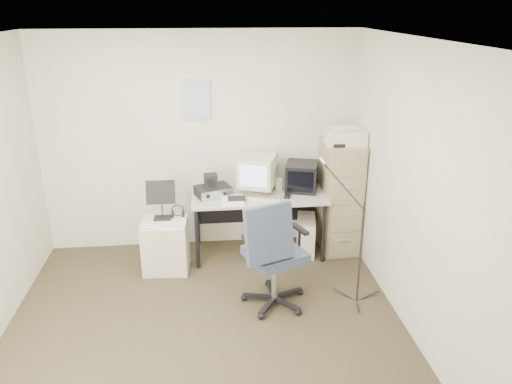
{
  "coord_description": "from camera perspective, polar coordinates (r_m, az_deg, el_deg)",
  "views": [
    {
      "loc": [
        0.05,
        -3.76,
        2.75
      ],
      "look_at": [
        0.55,
        0.95,
        0.95
      ],
      "focal_mm": 35.0,
      "sensor_mm": 36.0,
      "label": 1
    }
  ],
  "objects": [
    {
      "name": "office_chair",
      "position": [
        4.72,
        2.19,
        -6.89
      ],
      "size": [
        0.84,
        0.84,
        1.11
      ],
      "primitive_type": "cube",
      "rotation": [
        0.0,
        0.0,
        0.39
      ],
      "color": "#353F53",
      "rests_on": "floor"
    },
    {
      "name": "ceiling",
      "position": [
        3.77,
        -7.12,
        16.84
      ],
      "size": [
        3.6,
        3.6,
        0.01
      ],
      "primitive_type": "cube",
      "color": "white",
      "rests_on": "ground"
    },
    {
      "name": "floor",
      "position": [
        4.67,
        -5.71,
        -15.53
      ],
      "size": [
        3.6,
        3.6,
        0.01
      ],
      "primitive_type": "cube",
      "color": "#363021",
      "rests_on": "ground"
    },
    {
      "name": "wall_front",
      "position": [
        2.47,
        -6.27,
        -16.73
      ],
      "size": [
        3.6,
        0.02,
        2.5
      ],
      "primitive_type": "cube",
      "color": "beige",
      "rests_on": "ground"
    },
    {
      "name": "crt_monitor",
      "position": [
        5.62,
        0.17,
        2.03
      ],
      "size": [
        0.49,
        0.51,
        0.42
      ],
      "primitive_type": "cube",
      "rotation": [
        0.0,
        0.0,
        -0.33
      ],
      "color": "white",
      "rests_on": "desk"
    },
    {
      "name": "music_stand",
      "position": [
        5.35,
        -10.77,
        -0.83
      ],
      "size": [
        0.33,
        0.22,
        0.44
      ],
      "primitive_type": "cube",
      "rotation": [
        0.0,
        0.0,
        0.21
      ],
      "color": "black",
      "rests_on": "side_cart"
    },
    {
      "name": "side_cart",
      "position": [
        5.51,
        -10.29,
        -6.05
      ],
      "size": [
        0.5,
        0.41,
        0.59
      ],
      "primitive_type": "cube",
      "rotation": [
        0.0,
        0.0,
        -0.07
      ],
      "color": "silver",
      "rests_on": "floor"
    },
    {
      "name": "mouse",
      "position": [
        5.54,
        3.62,
        -0.46
      ],
      "size": [
        0.09,
        0.12,
        0.03
      ],
      "primitive_type": "cube",
      "rotation": [
        0.0,
        0.0,
        -0.32
      ],
      "color": "black",
      "rests_on": "desk"
    },
    {
      "name": "desk_speaker",
      "position": [
        5.73,
        2.67,
        0.88
      ],
      "size": [
        0.09,
        0.09,
        0.14
      ],
      "primitive_type": "cube",
      "rotation": [
        0.0,
        0.0,
        -0.23
      ],
      "color": "beige",
      "rests_on": "desk"
    },
    {
      "name": "crt_tv",
      "position": [
        5.74,
        5.25,
        1.78
      ],
      "size": [
        0.44,
        0.45,
        0.32
      ],
      "primitive_type": "cube",
      "rotation": [
        0.0,
        0.0,
        -0.28
      ],
      "color": "black",
      "rests_on": "desk"
    },
    {
      "name": "radio_speaker",
      "position": [
        5.55,
        -5.2,
        1.34
      ],
      "size": [
        0.15,
        0.14,
        0.14
      ],
      "primitive_type": "cube",
      "rotation": [
        0.0,
        0.0,
        0.09
      ],
      "color": "black",
      "rests_on": "radio_receiver"
    },
    {
      "name": "printer",
      "position": [
        5.56,
        10.16,
        6.26
      ],
      "size": [
        0.46,
        0.34,
        0.17
      ],
      "primitive_type": "cube",
      "rotation": [
        0.0,
        0.0,
        -0.09
      ],
      "color": "white",
      "rests_on": "filing_cabinet"
    },
    {
      "name": "keyboard",
      "position": [
        5.5,
        0.65,
        -0.64
      ],
      "size": [
        0.44,
        0.26,
        0.02
      ],
      "primitive_type": "cube",
      "rotation": [
        0.0,
        0.0,
        -0.29
      ],
      "color": "white",
      "rests_on": "desk"
    },
    {
      "name": "desk",
      "position": [
        5.76,
        0.27,
        -3.65
      ],
      "size": [
        1.5,
        0.7,
        0.73
      ],
      "primitive_type": "cube",
      "color": "#A09D89",
      "rests_on": "floor"
    },
    {
      "name": "mic_stand",
      "position": [
        4.8,
        12.0,
        -5.16
      ],
      "size": [
        0.03,
        0.03,
        1.37
      ],
      "primitive_type": "cylinder",
      "rotation": [
        0.0,
        0.0,
        2.13
      ],
      "color": "black",
      "rests_on": "floor"
    },
    {
      "name": "wall_right",
      "position": [
        4.41,
        17.72,
        -0.11
      ],
      "size": [
        0.02,
        3.6,
        2.5
      ],
      "primitive_type": "cube",
      "color": "beige",
      "rests_on": "ground"
    },
    {
      "name": "wall_back",
      "position": [
        5.76,
        -6.37,
        5.58
      ],
      "size": [
        3.6,
        0.02,
        2.5
      ],
      "primitive_type": "cube",
      "color": "beige",
      "rests_on": "ground"
    },
    {
      "name": "radio_receiver",
      "position": [
        5.59,
        -4.94,
        0.13
      ],
      "size": [
        0.44,
        0.37,
        0.11
      ],
      "primitive_type": "cube",
      "rotation": [
        0.0,
        0.0,
        0.32
      ],
      "color": "black",
      "rests_on": "desk"
    },
    {
      "name": "papers",
      "position": [
        5.44,
        -2.64,
        -0.9
      ],
      "size": [
        0.25,
        0.33,
        0.02
      ],
      "primitive_type": "cube",
      "rotation": [
        0.0,
        0.0,
        -0.04
      ],
      "color": "white",
      "rests_on": "desk"
    },
    {
      "name": "headphones",
      "position": [
        5.44,
        -8.92,
        -2.36
      ],
      "size": [
        0.17,
        0.17,
        0.03
      ],
      "primitive_type": "torus",
      "rotation": [
        0.0,
        0.0,
        0.16
      ],
      "color": "black",
      "rests_on": "side_cart"
    },
    {
      "name": "pc_tower",
      "position": [
        5.87,
        5.7,
        -4.92
      ],
      "size": [
        0.28,
        0.48,
        0.42
      ],
      "primitive_type": "cube",
      "rotation": [
        0.0,
        0.0,
        -0.19
      ],
      "color": "white",
      "rests_on": "floor"
    },
    {
      "name": "filing_cabinet",
      "position": [
        5.85,
        9.53,
        -0.54
      ],
      "size": [
        0.4,
        0.6,
        1.3
      ],
      "primitive_type": "cube",
      "color": "tan",
      "rests_on": "floor"
    },
    {
      "name": "wall_calendar",
      "position": [
        5.64,
        -6.78,
        10.44
      ],
      "size": [
        0.3,
        0.02,
        0.44
      ],
      "primitive_type": "cube",
      "color": "white",
      "rests_on": "wall_back"
    }
  ]
}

